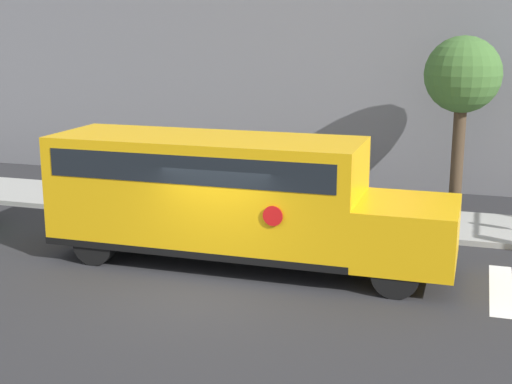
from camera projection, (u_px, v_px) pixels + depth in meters
ground_plane at (205, 291)px, 15.23m from camera, size 60.00×60.00×0.00m
sidewalk_strip at (285, 213)px, 21.24m from camera, size 44.00×3.00×0.15m
building_backdrop at (333, 31)px, 26.07m from camera, size 32.00×4.00×10.65m
school_bus at (227, 193)px, 16.70m from camera, size 9.43×2.57×3.01m
tree_near_sidewalk at (463, 78)px, 21.26m from camera, size 2.29×2.29×5.25m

